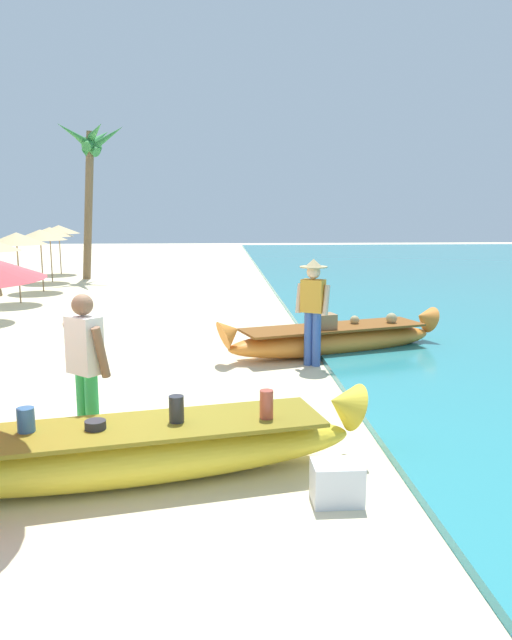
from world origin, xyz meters
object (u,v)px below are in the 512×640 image
at_px(boat_yellow_foreground, 124,452).
at_px(palm_tree_mid_cluster, 90,156).
at_px(person_tourist_customer, 86,364).
at_px(boat_orange_midground, 333,339).
at_px(cooler_box, 337,483).
at_px(person_vendor_hatted, 313,304).

relative_size(boat_yellow_foreground, palm_tree_mid_cluster, 0.86).
bearing_deg(boat_yellow_foreground, person_tourist_customer, 121.39).
xyz_separation_m(boat_orange_midground, person_tourist_customer, (-3.38, -4.12, 0.65)).
distance_m(person_tourist_customer, cooler_box, 2.83).
relative_size(boat_orange_midground, person_vendor_hatted, 2.39).
bearing_deg(person_tourist_customer, boat_orange_midground, 50.63).
relative_size(boat_yellow_foreground, cooler_box, 11.11).
bearing_deg(person_tourist_customer, person_vendor_hatted, 49.61).
distance_m(boat_orange_midground, person_tourist_customer, 5.37).
distance_m(person_vendor_hatted, cooler_box, 4.82).
xyz_separation_m(person_vendor_hatted, cooler_box, (-0.51, -4.72, -0.83)).
height_order(boat_orange_midground, person_vendor_hatted, person_vendor_hatted).
bearing_deg(person_vendor_hatted, boat_orange_midground, 55.95).
distance_m(boat_orange_midground, palm_tree_mid_cluster, 14.54).
bearing_deg(cooler_box, person_tourist_customer, 150.62).
height_order(boat_orange_midground, person_tourist_customer, person_tourist_customer).
bearing_deg(boat_orange_midground, boat_yellow_foreground, -120.47).
xyz_separation_m(boat_yellow_foreground, palm_tree_mid_cluster, (-3.57, 17.28, 4.08)).
height_order(palm_tree_mid_cluster, cooler_box, palm_tree_mid_cluster).
bearing_deg(palm_tree_mid_cluster, boat_orange_midground, -62.38).
distance_m(person_vendor_hatted, person_tourist_customer, 4.47).
xyz_separation_m(palm_tree_mid_cluster, cooler_box, (5.47, -17.80, -4.20)).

